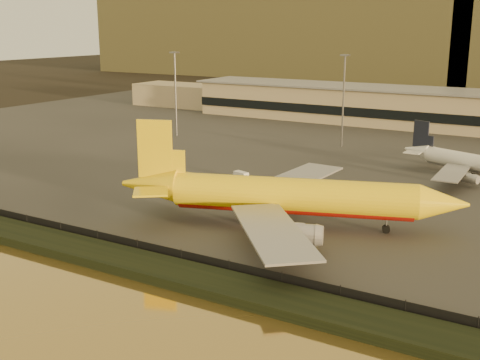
{
  "coord_description": "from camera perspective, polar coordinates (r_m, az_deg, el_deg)",
  "views": [
    {
      "loc": [
        49.88,
        -77.63,
        33.38
      ],
      "look_at": [
        -3.03,
        12.0,
        6.46
      ],
      "focal_mm": 45.0,
      "sensor_mm": 36.0,
      "label": 1
    }
  ],
  "objects": [
    {
      "name": "embankment",
      "position": [
        85.04,
        -8.29,
        -8.26
      ],
      "size": [
        320.0,
        7.0,
        1.4
      ],
      "primitive_type": "cube",
      "color": "black",
      "rests_on": "ground"
    },
    {
      "name": "perimeter_fence",
      "position": [
        87.71,
        -6.66,
        -7.06
      ],
      "size": [
        300.0,
        0.05,
        2.2
      ],
      "primitive_type": "cube",
      "color": "black",
      "rests_on": "tarmac"
    },
    {
      "name": "gse_vehicle_white",
      "position": [
        133.53,
        0.1,
        0.46
      ],
      "size": [
        3.8,
        2.55,
        1.57
      ],
      "primitive_type": "cube",
      "rotation": [
        0.0,
        0.0,
        -0.31
      ],
      "color": "white",
      "rests_on": "tarmac"
    },
    {
      "name": "white_narrowbody_jet",
      "position": [
        142.94,
        21.66,
        1.41
      ],
      "size": [
        37.48,
        35.46,
        11.15
      ],
      "rotation": [
        0.0,
        0.0,
        -0.36
      ],
      "color": "white",
      "rests_on": "tarmac"
    },
    {
      "name": "tarmac",
      "position": [
        182.75,
        14.22,
        3.56
      ],
      "size": [
        320.0,
        220.0,
        0.2
      ],
      "primitive_type": "cube",
      "color": "#2D2D2D",
      "rests_on": "ground"
    },
    {
      "name": "ground",
      "position": [
        98.12,
        -2.05,
        -5.4
      ],
      "size": [
        900.0,
        900.0,
        0.0
      ],
      "primitive_type": "plane",
      "color": "black",
      "rests_on": "ground"
    },
    {
      "name": "gse_vehicle_yellow",
      "position": [
        121.8,
        6.92,
        -0.93
      ],
      "size": [
        4.81,
        3.41,
        1.98
      ],
      "primitive_type": "cube",
      "rotation": [
        0.0,
        0.0,
        -0.36
      ],
      "color": "yellow",
      "rests_on": "tarmac"
    },
    {
      "name": "terminal_building",
      "position": [
        214.86,
        12.95,
        6.88
      ],
      "size": [
        202.0,
        25.0,
        12.6
      ],
      "color": "tan",
      "rests_on": "tarmac"
    },
    {
      "name": "distant_hills",
      "position": [
        423.56,
        21.56,
        13.25
      ],
      "size": [
        470.0,
        160.0,
        70.0
      ],
      "color": "brown",
      "rests_on": "ground"
    },
    {
      "name": "apron_light_masts",
      "position": [
        157.56,
        17.72,
        7.38
      ],
      "size": [
        152.2,
        12.2,
        25.4
      ],
      "color": "slate",
      "rests_on": "tarmac"
    },
    {
      "name": "dhl_cargo_jet",
      "position": [
        101.22,
        4.47,
        -1.58
      ],
      "size": [
        57.12,
        54.36,
        17.51
      ],
      "rotation": [
        0.0,
        0.0,
        0.33
      ],
      "color": "yellow",
      "rests_on": "tarmac"
    }
  ]
}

